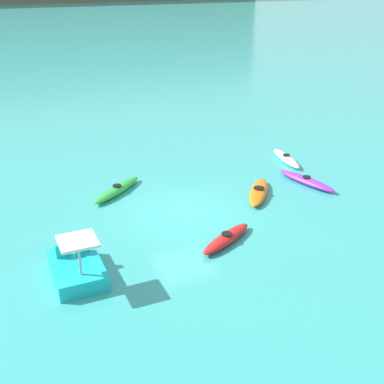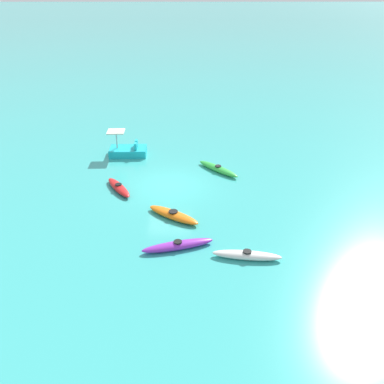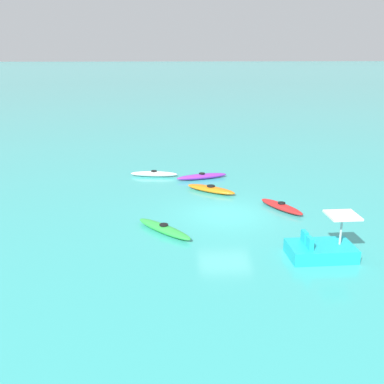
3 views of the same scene
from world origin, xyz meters
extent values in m
plane|color=#38ADA8|center=(0.00, 0.00, 0.00)|extent=(600.00, 600.00, 0.00)
ellipsoid|color=purple|center=(6.18, 0.63, 0.16)|extent=(1.39, 3.18, 0.32)
cylinder|color=black|center=(6.18, 0.63, 0.35)|extent=(0.45, 0.45, 0.05)
ellipsoid|color=white|center=(6.92, 3.51, 0.16)|extent=(0.92, 2.91, 0.32)
cylinder|color=black|center=(6.92, 3.51, 0.35)|extent=(0.40, 0.40, 0.05)
ellipsoid|color=green|center=(-2.00, 2.89, 0.16)|extent=(2.80, 2.56, 0.32)
cylinder|color=black|center=(-2.00, 2.89, 0.35)|extent=(0.53, 0.53, 0.05)
ellipsoid|color=orange|center=(3.57, 0.35, 0.16)|extent=(2.30, 2.78, 0.32)
cylinder|color=black|center=(3.57, 0.35, 0.35)|extent=(0.63, 0.63, 0.05)
ellipsoid|color=red|center=(0.52, -2.77, 0.16)|extent=(2.63, 1.88, 0.32)
cylinder|color=black|center=(0.52, -2.77, 0.35)|extent=(0.50, 0.50, 0.05)
cube|color=#19B7C6|center=(-4.74, -2.94, 0.25)|extent=(1.57, 2.44, 0.50)
cube|color=#19B7C6|center=(-4.46, -2.38, 0.72)|extent=(0.44, 0.17, 0.44)
cube|color=#19B7C6|center=(-5.05, -2.40, 0.72)|extent=(0.44, 0.17, 0.44)
cylinder|color=#B2B2B7|center=(-4.72, -3.64, 1.05)|extent=(0.08, 0.08, 1.10)
cube|color=silver|center=(-4.72, -3.64, 1.64)|extent=(1.13, 1.13, 0.08)
camera|label=1|loc=(-6.27, -16.23, 8.66)|focal=45.53mm
camera|label=2|loc=(20.78, 1.13, 10.10)|focal=38.23mm
camera|label=3|loc=(-19.80, 2.72, 7.37)|focal=42.34mm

